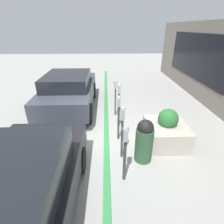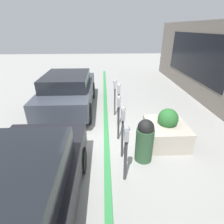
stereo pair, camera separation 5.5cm
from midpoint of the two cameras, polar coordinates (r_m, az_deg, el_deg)
ground_plane at (r=5.67m, az=-1.32°, el=-8.83°), size 40.00×40.00×0.00m
curb_strip at (r=5.66m, az=-2.15°, el=-8.68°), size 19.00×0.16×0.04m
parking_meter_nearest at (r=3.79m, az=4.19°, el=-11.00°), size 0.17×0.14×1.45m
parking_meter_second at (r=4.41m, az=3.17°, el=-3.83°), size 0.15×0.13×1.52m
parking_meter_middle at (r=5.19m, az=1.88°, el=0.33°), size 0.14×0.12×1.47m
parking_meter_fourth at (r=5.99m, az=1.93°, el=3.86°), size 0.15×0.12×1.58m
parking_meter_farthest at (r=6.72m, az=0.72°, el=7.37°), size 0.17×0.15×1.47m
planter_box at (r=5.56m, az=16.97°, el=-5.84°), size 1.31×1.17×1.12m
parked_car_front at (r=3.52m, az=-30.16°, el=-23.16°), size 4.26×2.02×1.49m
parked_car_middle at (r=7.62m, az=-14.26°, el=6.80°), size 4.24×2.03×1.55m
trash_bin at (r=4.63m, az=10.27°, el=-9.09°), size 0.46×0.46×1.20m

